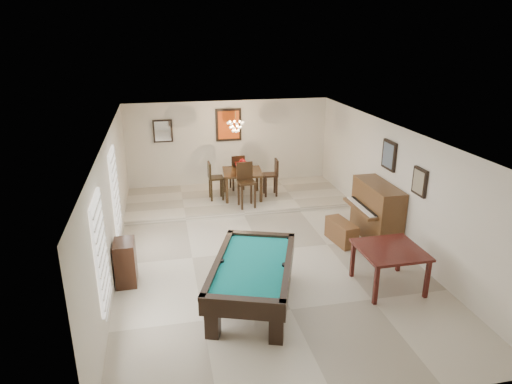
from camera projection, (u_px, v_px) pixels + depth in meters
name	position (u px, v px, depth m)	size (l,w,h in m)	color
ground_plane	(262.00, 251.00, 9.89)	(6.00, 9.00, 0.02)	beige
wall_back	(229.00, 145.00, 13.59)	(6.00, 0.04, 2.60)	silver
wall_front	(347.00, 323.00, 5.30)	(6.00, 0.04, 2.60)	silver
wall_left	(112.00, 206.00, 8.86)	(0.04, 9.00, 2.60)	silver
wall_right	(395.00, 185.00, 10.04)	(0.04, 9.00, 2.60)	silver
ceiling	(262.00, 133.00, 9.01)	(6.00, 9.00, 0.04)	white
dining_step	(236.00, 198.00, 12.86)	(6.00, 2.50, 0.12)	beige
window_left_front	(101.00, 251.00, 6.80)	(0.06, 1.00, 1.70)	white
window_left_rear	(115.00, 191.00, 9.38)	(0.06, 1.00, 1.70)	white
pool_table	(253.00, 284.00, 7.83)	(1.29, 2.38, 0.79)	black
square_table	(388.00, 268.00, 8.40)	(1.13, 1.13, 0.78)	#38110E
upright_piano	(370.00, 212.00, 10.29)	(0.87, 1.56, 1.30)	brown
piano_bench	(341.00, 232.00, 10.22)	(0.35, 0.90, 0.50)	brown
apothecary_chest	(126.00, 262.00, 8.51)	(0.38, 0.57, 0.85)	black
dining_table	(242.00, 182.00, 12.61)	(1.05, 1.05, 0.87)	black
flower_vase	(242.00, 163.00, 12.43)	(0.14, 0.14, 0.23)	#AB0E0F
dining_chair_south	(247.00, 186.00, 11.85)	(0.43, 0.43, 1.17)	black
dining_chair_north	(237.00, 172.00, 13.23)	(0.38, 0.38, 1.04)	black
dining_chair_west	(216.00, 181.00, 12.42)	(0.39, 0.39, 1.05)	black
dining_chair_east	(270.00, 178.00, 12.72)	(0.38, 0.38, 1.03)	black
chandelier	(236.00, 123.00, 12.09)	(0.44, 0.44, 0.60)	#FFE5B2
back_painting	(229.00, 125.00, 13.36)	(0.75, 0.06, 0.95)	#D84C14
back_mirror	(163.00, 131.00, 13.02)	(0.55, 0.06, 0.65)	white
right_picture_upper	(389.00, 155.00, 10.11)	(0.06, 0.55, 0.65)	slate
right_picture_lower	(420.00, 182.00, 8.97)	(0.06, 0.45, 0.55)	gray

